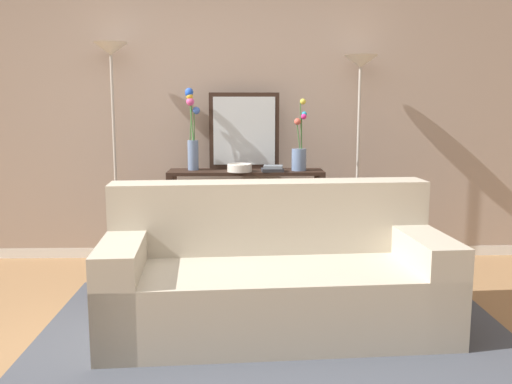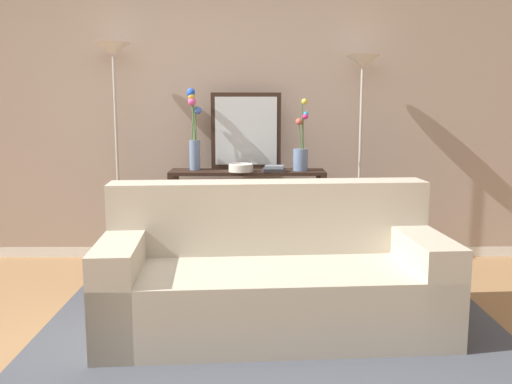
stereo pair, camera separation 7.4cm
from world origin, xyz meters
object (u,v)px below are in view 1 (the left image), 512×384
Objects in this scene: vase_short_flowers at (299,152)px; wall_mirror at (244,131)px; console_table at (246,202)px; floor_lamp_left at (112,92)px; couch at (274,278)px; vase_tall_flowers at (192,134)px; fruit_bowl at (240,168)px; floor_lamp_right at (359,102)px; book_stack at (273,169)px; book_row_under_console at (205,261)px.

wall_mirror is at bearing 160.45° from vase_short_flowers.
console_table is 0.69× the size of floor_lamp_left.
floor_lamp_left reaches higher than console_table.
console_table is at bearing 97.33° from couch.
fruit_bowl is at bearing -18.50° from vase_tall_flowers.
couch is 1.32m from console_table.
couch is at bearing -79.68° from fruit_bowl.
book_stack is (-0.73, -0.18, -0.54)m from floor_lamp_right.
vase_tall_flowers is 3.68× the size of book_stack.
fruit_bowl is at bearing -178.79° from book_stack.
book_row_under_console is at bearing -21.12° from vase_tall_flowers.
book_row_under_console is (-0.79, 0.03, -0.92)m from vase_short_flowers.
floor_lamp_left reaches higher than book_stack.
vase_tall_flowers reaches higher than wall_mirror.
book_stack is at bearing -7.85° from floor_lamp_left.
wall_mirror is (-0.01, 0.13, 0.59)m from console_table.
fruit_bowl is at bearing -169.41° from floor_lamp_right.
console_table is 2.01× the size of wall_mirror.
console_table is at bearing 157.72° from book_stack.
book_row_under_console is at bearing -7.03° from floor_lamp_left.
book_row_under_console is at bearing 162.34° from fruit_bowl.
wall_mirror is 0.95× the size of vase_tall_flowers.
vase_tall_flowers is (-1.39, -0.06, -0.26)m from floor_lamp_right.
couch is 1.41m from book_row_under_console.
book_stack is at bearing 87.49° from couch.
floor_lamp_left reaches higher than vase_tall_flowers.
wall_mirror is 1.15m from book_row_under_console.
vase_tall_flowers reaches higher than book_stack.
vase_short_flowers is at bearing 7.76° from fruit_bowl.
vase_short_flowers is at bearing 77.67° from couch.
book_row_under_console is at bearing 171.06° from book_stack.
floor_lamp_left is at bearing 169.86° from fruit_bowl.
couch is at bearing -65.31° from vase_tall_flowers.
floor_lamp_right is at bearing 5.55° from console_table.
console_table is at bearing 176.38° from vase_short_flowers.
console_table is 0.32m from fruit_bowl.
couch is 5.87× the size of book_row_under_console.
floor_lamp_right is at bearing 60.34° from couch.
book_stack is at bearing -10.73° from vase_tall_flowers.
floor_lamp_left reaches higher than couch.
book_row_under_console is at bearing 177.98° from vase_short_flowers.
floor_lamp_left is 2.77× the size of vase_tall_flowers.
fruit_bowl is (-0.22, 1.19, 0.55)m from couch.
console_table is (-0.17, 1.29, 0.25)m from couch.
console_table is at bearing 61.56° from fruit_bowl.
couch is 3.11× the size of vase_tall_flowers.
floor_lamp_left reaches higher than vase_short_flowers.
floor_lamp_right is 1.87m from book_row_under_console.
floor_lamp_right is 2.77× the size of wall_mirror.
book_row_under_console is at bearing -180.00° from console_table.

